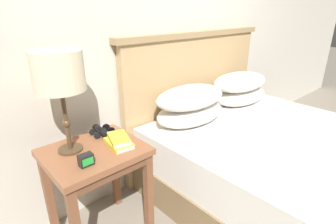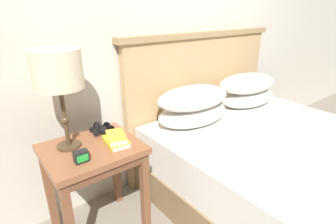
# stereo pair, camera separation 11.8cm
# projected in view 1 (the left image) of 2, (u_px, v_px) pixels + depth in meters

# --- Properties ---
(wall_back) EXTENTS (8.00, 0.06, 2.60)m
(wall_back) POSITION_uv_depth(u_px,v_px,m) (141.00, 14.00, 1.81)
(wall_back) COLOR beige
(wall_back) RESTS_ON ground_plane
(nightstand) EXTENTS (0.52, 0.45, 0.62)m
(nightstand) POSITION_uv_depth(u_px,v_px,m) (95.00, 164.00, 1.48)
(nightstand) COLOR brown
(nightstand) RESTS_ON ground_plane
(bed) EXTENTS (1.60, 1.97, 1.17)m
(bed) POSITION_uv_depth(u_px,v_px,m) (283.00, 163.00, 1.86)
(bed) COLOR olive
(bed) RESTS_ON ground_plane
(table_lamp) EXTENTS (0.25, 0.25, 0.54)m
(table_lamp) POSITION_uv_depth(u_px,v_px,m) (59.00, 74.00, 1.27)
(table_lamp) COLOR #4C3823
(table_lamp) RESTS_ON nightstand
(book_on_nightstand) EXTENTS (0.14, 0.19, 0.03)m
(book_on_nightstand) POSITION_uv_depth(u_px,v_px,m) (118.00, 143.00, 1.48)
(book_on_nightstand) COLOR silver
(book_on_nightstand) RESTS_ON nightstand
(book_stacked_on_top) EXTENTS (0.15, 0.19, 0.03)m
(book_stacked_on_top) POSITION_uv_depth(u_px,v_px,m) (118.00, 138.00, 1.47)
(book_stacked_on_top) COLOR silver
(book_stacked_on_top) RESTS_ON book_on_nightstand
(binoculars_pair) EXTENTS (0.14, 0.16, 0.05)m
(binoculars_pair) POSITION_uv_depth(u_px,v_px,m) (102.00, 131.00, 1.60)
(binoculars_pair) COLOR black
(binoculars_pair) RESTS_ON nightstand
(alarm_clock) EXTENTS (0.07, 0.05, 0.06)m
(alarm_clock) POSITION_uv_depth(u_px,v_px,m) (86.00, 160.00, 1.28)
(alarm_clock) COLOR black
(alarm_clock) RESTS_ON nightstand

